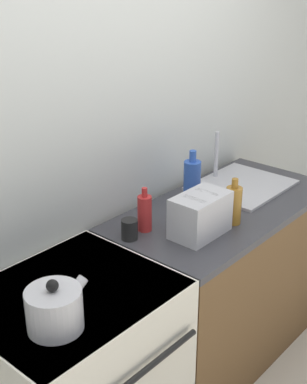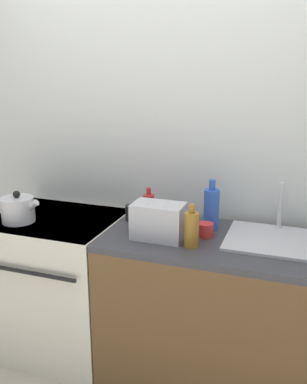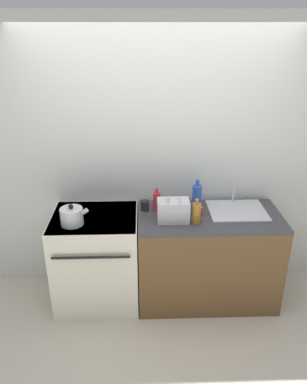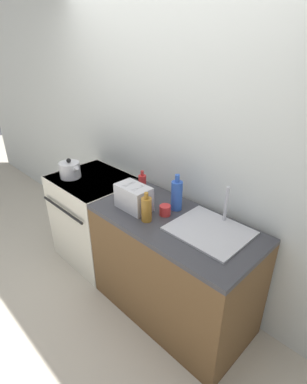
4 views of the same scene
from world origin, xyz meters
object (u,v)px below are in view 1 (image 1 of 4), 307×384
at_px(cup_black, 130,229).
at_px(kettle, 55,309).
at_px(bottle_amber, 234,205).
at_px(cup_red, 211,204).
at_px(stove, 76,382).
at_px(bottle_red, 145,213).
at_px(bottle_blue, 192,182).
at_px(toaster, 200,215).

bearing_deg(cup_black, kettle, -158.44).
distance_m(bottle_amber, cup_red, 0.17).
relative_size(stove, bottle_red, 4.25).
bearing_deg(bottle_blue, cup_black, -177.97).
bearing_deg(bottle_amber, bottle_blue, 81.47).
bearing_deg(bottle_amber, cup_red, 75.23).
bearing_deg(cup_black, cup_red, -12.77).
distance_m(bottle_blue, cup_red, 0.15).
height_order(stove, bottle_red, bottle_red).
relative_size(kettle, bottle_red, 1.15).
relative_size(bottle_red, cup_red, 2.49).
height_order(bottle_blue, bottle_amber, bottle_blue).
bearing_deg(bottle_amber, stove, 170.87).
relative_size(cup_black, cup_red, 1.10).
distance_m(bottle_blue, bottle_red, 0.38).
relative_size(kettle, cup_black, 2.60).
bearing_deg(stove, bottle_blue, 8.14).
relative_size(kettle, cup_red, 2.86).
distance_m(bottle_red, cup_red, 0.39).
xyz_separation_m(stove, toaster, (0.70, -0.09, 0.54)).
bearing_deg(bottle_blue, bottle_amber, -98.53).
distance_m(toaster, bottle_red, 0.26).
height_order(kettle, cup_red, kettle).
height_order(bottle_amber, cup_red, bottle_amber).
distance_m(bottle_blue, cup_black, 0.49).
bearing_deg(cup_red, kettle, -172.84).
xyz_separation_m(kettle, toaster, (0.87, 0.04, 0.02)).
height_order(bottle_blue, bottle_red, bottle_blue).
distance_m(stove, bottle_amber, 1.06).
bearing_deg(toaster, bottle_blue, 43.93).
bearing_deg(bottle_amber, cup_black, 149.20).
relative_size(bottle_blue, cup_black, 3.09).
height_order(stove, bottle_blue, bottle_blue).
relative_size(toaster, bottle_amber, 1.21).
bearing_deg(bottle_blue, bottle_red, -178.21).
xyz_separation_m(cup_black, cup_red, (0.48, -0.11, -0.01)).
distance_m(kettle, bottle_blue, 1.14).
relative_size(toaster, cup_black, 2.93).
height_order(bottle_red, cup_red, bottle_red).
bearing_deg(bottle_amber, kettle, 179.25).
xyz_separation_m(bottle_red, cup_black, (-0.11, -0.01, -0.04)).
height_order(toaster, bottle_amber, bottle_amber).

